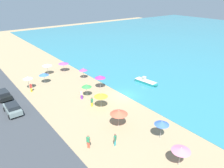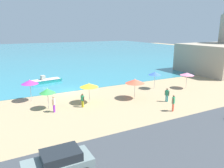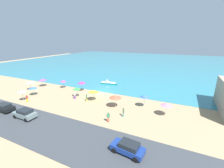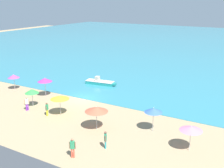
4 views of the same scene
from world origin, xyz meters
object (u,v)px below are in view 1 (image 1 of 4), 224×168
at_px(beach_umbrella_2, 44,74).
at_px(beach_umbrella_7, 83,69).
at_px(beach_umbrella_3, 181,149).
at_px(bather_4, 82,94).
at_px(beach_umbrella_1, 47,65).
at_px(bather_1, 88,141).
at_px(parked_car_0, 13,108).
at_px(beach_umbrella_9, 162,123).
at_px(beach_umbrella_0, 87,86).
at_px(beach_umbrella_8, 119,112).
at_px(bather_3, 31,87).
at_px(parked_car_2, 3,94).
at_px(beach_umbrella_6, 63,63).
at_px(beach_umbrella_10, 101,95).
at_px(beach_umbrella_5, 100,77).
at_px(beach_umbrella_4, 28,78).
at_px(bather_0, 115,139).
at_px(bather_2, 92,102).

height_order(beach_umbrella_2, beach_umbrella_7, beach_umbrella_7).
distance_m(beach_umbrella_3, bather_4, 19.38).
bearing_deg(bather_4, beach_umbrella_1, 179.91).
height_order(bather_1, parked_car_0, bather_1).
bearing_deg(beach_umbrella_2, beach_umbrella_9, 10.57).
distance_m(beach_umbrella_0, parked_car_0, 11.90).
xyz_separation_m(beach_umbrella_2, beach_umbrella_7, (2.64, 7.26, 0.14)).
bearing_deg(beach_umbrella_8, parked_car_0, -139.59).
height_order(beach_umbrella_3, bather_3, beach_umbrella_3).
distance_m(beach_umbrella_0, parked_car_2, 14.11).
distance_m(beach_umbrella_6, beach_umbrella_9, 29.13).
xyz_separation_m(beach_umbrella_1, beach_umbrella_8, (24.34, -0.12, 0.02)).
bearing_deg(beach_umbrella_7, beach_umbrella_10, -18.31).
distance_m(beach_umbrella_2, beach_umbrella_6, 7.01).
height_order(beach_umbrella_10, parked_car_0, beach_umbrella_10).
distance_m(beach_umbrella_2, beach_umbrella_10, 15.06).
height_order(beach_umbrella_2, beach_umbrella_3, beach_umbrella_3).
xyz_separation_m(beach_umbrella_1, beach_umbrella_5, (12.77, 4.90, 0.17)).
distance_m(beach_umbrella_3, beach_umbrella_4, 29.38).
height_order(beach_umbrella_0, beach_umbrella_10, beach_umbrella_10).
distance_m(beach_umbrella_2, bather_0, 23.11).
bearing_deg(bather_1, beach_umbrella_3, 36.61).
bearing_deg(beach_umbrella_7, parked_car_2, -91.66).
bearing_deg(parked_car_0, bather_3, 141.16).
relative_size(beach_umbrella_2, bather_3, 1.29).
height_order(beach_umbrella_4, parked_car_2, beach_umbrella_4).
xyz_separation_m(beach_umbrella_3, bather_1, (-8.16, -6.06, -1.12)).
xyz_separation_m(beach_umbrella_3, beach_umbrella_5, (-20.93, 4.47, 0.23)).
xyz_separation_m(beach_umbrella_10, bather_0, (8.39, -3.84, -1.23)).
height_order(beach_umbrella_4, beach_umbrella_9, beach_umbrella_9).
bearing_deg(beach_umbrella_10, bather_3, -151.48).
distance_m(beach_umbrella_7, parked_car_0, 16.39).
distance_m(bather_2, bather_3, 12.57).
bearing_deg(parked_car_2, bather_4, 51.97).
bearing_deg(beach_umbrella_1, bather_0, -6.14).
bearing_deg(bather_2, beach_umbrella_4, -155.62).
height_order(beach_umbrella_9, beach_umbrella_10, beach_umbrella_9).
xyz_separation_m(beach_umbrella_2, beach_umbrella_8, (20.33, 2.22, 0.33)).
relative_size(beach_umbrella_5, beach_umbrella_6, 1.17).
height_order(beach_umbrella_10, bather_1, beach_umbrella_10).
bearing_deg(beach_umbrella_0, beach_umbrella_3, -2.34).
bearing_deg(bather_3, parked_car_2, -91.88).
relative_size(beach_umbrella_4, parked_car_0, 0.63).
bearing_deg(beach_umbrella_6, beach_umbrella_1, -95.35).
bearing_deg(beach_umbrella_5, beach_umbrella_7, 179.82).
xyz_separation_m(beach_umbrella_5, beach_umbrella_10, (5.94, -3.97, -0.21)).
bearing_deg(beach_umbrella_8, beach_umbrella_10, 169.49).
bearing_deg(beach_umbrella_10, beach_umbrella_9, 7.82).
bearing_deg(beach_umbrella_9, bather_2, -168.57).
bearing_deg(beach_umbrella_7, parked_car_0, -70.22).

